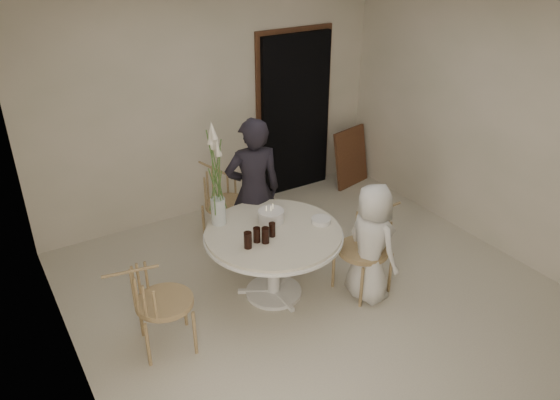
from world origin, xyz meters
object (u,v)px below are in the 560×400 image
chair_right (373,238)px  boy (371,243)px  chair_left (149,296)px  flower_vase (217,182)px  chair_far (220,194)px  table (273,241)px  girl (253,192)px  birthday_cake (271,216)px

chair_right → boy: size_ratio=0.71×
chair_left → flower_vase: size_ratio=0.82×
chair_far → flower_vase: 1.13m
chair_far → chair_left: bearing=-147.9°
table → girl: bearing=76.3°
chair_left → flower_vase: 1.22m
chair_right → birthday_cake: size_ratio=3.45×
birthday_cake → flower_vase: flower_vase is taller
girl → boy: 1.36m
chair_far → birthday_cake: bearing=-102.5°
boy → flower_vase: size_ratio=1.16×
chair_far → chair_right: chair_far is taller
boy → flower_vase: (-1.15, 0.92, 0.56)m
chair_left → girl: bearing=-50.8°
chair_right → birthday_cake: birthday_cake is taller
chair_far → boy: (0.73, -1.78, 0.05)m
chair_left → birthday_cake: birthday_cake is taller
chair_far → flower_vase: flower_vase is taller
girl → flower_vase: flower_vase is taller
girl → boy: (0.61, -1.20, -0.20)m
chair_left → boy: bearing=-90.5°
girl → flower_vase: 0.70m
chair_right → chair_left: chair_right is taller
chair_right → flower_vase: 1.62m
chair_left → chair_far: bearing=-33.5°
table → chair_left: bearing=-174.7°
girl → flower_vase: bearing=41.3°
chair_far → girl: 0.65m
table → chair_right: chair_right is taller
chair_left → girl: (1.45, 0.80, 0.25)m
chair_far → chair_right: bearing=-76.4°
chair_left → boy: boy is taller
chair_far → chair_right: 1.86m
girl → birthday_cake: (-0.09, -0.51, -0.02)m
birthday_cake → chair_far: bearing=91.5°
chair_far → chair_left: 1.92m
chair_left → birthday_cake: 1.41m
boy → table: bearing=52.5°
chair_far → girl: girl is taller
chair_right → chair_left: (-2.20, 0.27, -0.00)m
girl → birthday_cake: bearing=94.1°
chair_far → chair_right: size_ratio=1.01×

